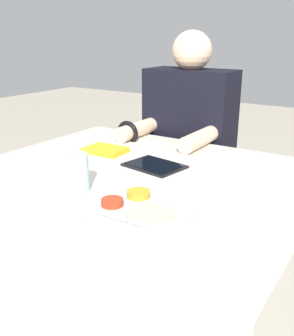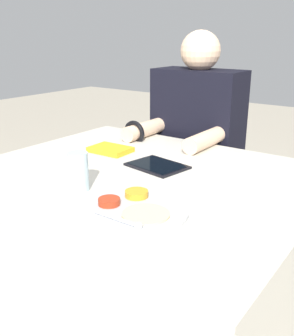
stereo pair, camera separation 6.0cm
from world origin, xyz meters
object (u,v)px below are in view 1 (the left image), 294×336
object	(u,v)px
red_notebook	(105,150)
drinking_glass	(78,173)
thali_tray	(137,209)
person_diner	(187,167)
tablet_device	(155,166)

from	to	relation	value
red_notebook	drinking_glass	distance (m)	0.42
thali_tray	person_diner	size ratio (longest dim) A/B	0.25
red_notebook	tablet_device	bearing A→B (deg)	-9.85
thali_tray	drinking_glass	size ratio (longest dim) A/B	2.53
red_notebook	drinking_glass	xyz separation A→B (m)	(0.19, -0.37, 0.05)
thali_tray	drinking_glass	bearing A→B (deg)	173.75
red_notebook	person_diner	xyz separation A→B (m)	(0.12, 0.49, -0.19)
tablet_device	drinking_glass	xyz separation A→B (m)	(-0.07, -0.32, 0.06)
thali_tray	red_notebook	size ratio (longest dim) A/B	1.84
tablet_device	drinking_glass	world-z (taller)	drinking_glass
thali_tray	red_notebook	distance (m)	0.58
red_notebook	person_diner	world-z (taller)	person_diner
red_notebook	tablet_device	world-z (taller)	red_notebook
tablet_device	drinking_glass	distance (m)	0.33
person_diner	drinking_glass	bearing A→B (deg)	-85.36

